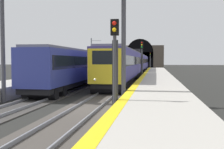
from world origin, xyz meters
TOP-DOWN VIEW (x-y plane):
  - ground_plane at (0.00, 0.00)m, footprint 320.00×320.00m
  - platform_right at (0.00, -4.01)m, footprint 112.00×3.83m
  - platform_right_edge_strip at (0.00, -2.34)m, footprint 112.00×0.50m
  - track_main_line at (0.00, 0.00)m, footprint 160.00×2.98m
  - track_adjacent_line at (0.00, 4.24)m, footprint 160.00×2.83m
  - train_main_approaching at (37.14, 0.00)m, footprint 63.19×2.99m
  - train_adjacent_platform at (20.33, 4.24)m, footprint 37.44×2.77m
  - railway_signal_near at (-2.40, -1.94)m, footprint 0.39×0.38m
  - railway_signal_mid at (22.42, -1.94)m, footprint 0.39×0.38m
  - railway_signal_far at (81.48, -1.94)m, footprint 0.39×0.38m
  - overhead_signal_gantry at (1.51, 2.12)m, footprint 0.70×8.31m
  - tunnel_portal at (89.31, 2.12)m, footprint 2.39×18.08m
  - catenary_mast_near at (44.28, 10.52)m, footprint 0.22×2.40m

SIDE VIEW (x-z plane):
  - ground_plane at x=0.00m, z-range 0.00..0.00m
  - track_main_line at x=0.00m, z-range -0.06..0.15m
  - track_adjacent_line at x=0.00m, z-range -0.06..0.15m
  - platform_right at x=0.00m, z-range 0.00..0.94m
  - platform_right_edge_strip at x=0.00m, z-range 0.94..0.95m
  - train_adjacent_platform at x=20.33m, z-range -0.16..4.61m
  - train_main_approaching at x=37.14m, z-range -0.17..4.85m
  - railway_signal_near at x=-2.40m, z-range 0.43..5.14m
  - railway_signal_mid at x=22.42m, z-range 0.56..6.02m
  - railway_signal_far at x=81.48m, z-range 0.57..6.29m
  - catenary_mast_near at x=44.28m, z-range 0.12..7.99m
  - tunnel_portal at x=89.31m, z-range -1.21..9.87m
  - overhead_signal_gantry at x=1.51m, z-range 1.89..9.71m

